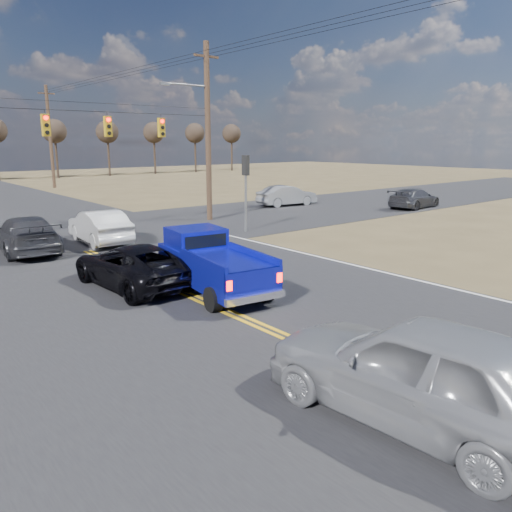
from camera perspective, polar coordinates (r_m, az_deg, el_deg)
ground at (r=10.99m, az=9.20°, el=-11.67°), size 160.00×160.00×0.00m
road_main at (r=18.74m, az=-14.32°, el=-1.53°), size 14.00×120.00×0.02m
road_cross at (r=26.07m, az=-21.89°, el=1.92°), size 120.00×12.00×0.02m
signal_gantry at (r=25.63m, az=-21.62°, el=13.19°), size 19.60×4.83×10.00m
utility_poles at (r=24.73m, az=-22.19°, el=13.57°), size 19.60×58.32×10.00m
pickup_truck at (r=15.41m, az=-5.10°, el=-0.84°), size 2.49×5.10×1.84m
silver_suv at (r=8.69m, az=18.42°, el=-12.40°), size 2.62×5.57×1.84m
black_suv at (r=16.42m, az=-13.86°, el=-1.06°), size 2.52×5.04×1.37m
white_car_queue at (r=24.01m, az=-17.45°, el=3.24°), size 1.91×4.70×1.52m
dgrey_car_queue at (r=23.04m, az=-24.79°, el=2.26°), size 2.63×5.44×1.53m
cross_car_east_near at (r=36.65m, az=3.55°, el=6.91°), size 2.06×4.62×1.47m
cross_car_east_far at (r=36.93m, az=17.64°, el=6.30°), size 2.38×4.91×1.38m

